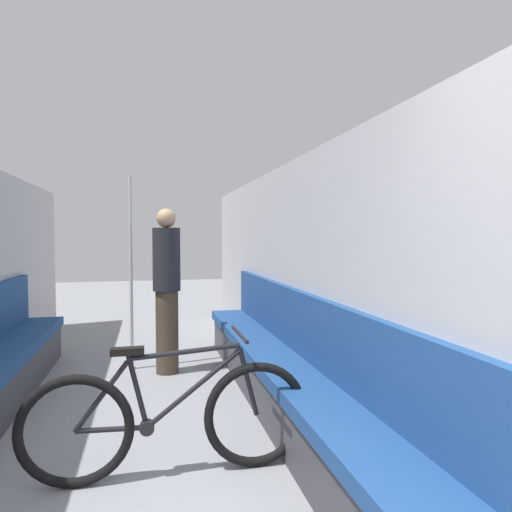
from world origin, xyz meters
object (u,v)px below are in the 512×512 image
bicycle (169,419)px  passenger_standing (167,288)px  grab_pole_near (131,275)px  bench_seat_row_right (281,373)px

bicycle → passenger_standing: passenger_standing is taller
bicycle → grab_pole_near: (-0.31, 2.45, 0.70)m
grab_pole_near → bench_seat_row_right: bearing=-51.0°
grab_pole_near → passenger_standing: (0.38, -0.23, -0.13)m
bench_seat_row_right → grab_pole_near: size_ratio=2.19×
bench_seat_row_right → bicycle: bench_seat_row_right is taller
bench_seat_row_right → passenger_standing: 1.74m
bench_seat_row_right → grab_pole_near: 2.18m
bench_seat_row_right → passenger_standing: (-0.91, 1.36, 0.60)m
bicycle → grab_pole_near: grab_pole_near is taller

